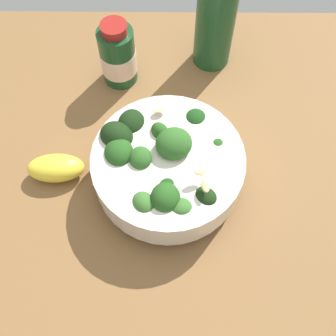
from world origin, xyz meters
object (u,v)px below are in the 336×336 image
lemon_wedge (56,168)px  bottle_short (215,22)px  bottle_tall (118,56)px  bowl_of_broccoli (166,166)px

lemon_wedge → bottle_short: size_ratio=0.47×
bottle_tall → bottle_short: 15.80cm
lemon_wedge → bottle_short: 32.45cm
lemon_wedge → bottle_tall: bearing=66.4°
bowl_of_broccoli → bottle_tall: bearing=111.7°
bowl_of_broccoli → lemon_wedge: size_ratio=2.50×
lemon_wedge → bottle_short: (22.82, 22.24, 6.13)cm
lemon_wedge → bottle_tall: bottle_tall is taller
bottle_short → lemon_wedge: bearing=-135.7°
bowl_of_broccoli → lemon_wedge: (-15.48, 0.98, -2.77)cm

